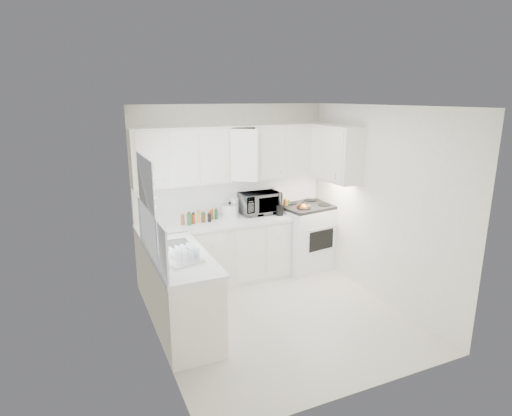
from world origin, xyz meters
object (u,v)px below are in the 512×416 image
stove (307,227)px  tea_kettle (303,208)px  utensil_crock (280,204)px  dish_rack (184,254)px  rice_cooker (230,210)px  microwave (259,201)px

stove → tea_kettle: bearing=-147.1°
tea_kettle → utensil_crock: utensil_crock is taller
stove → dish_rack: size_ratio=3.66×
rice_cooker → utensil_crock: size_ratio=0.65×
rice_cooker → dish_rack: rice_cooker is taller
microwave → utensil_crock: 0.33m
microwave → utensil_crock: bearing=-47.4°
tea_kettle → rice_cooker: bearing=176.9°
microwave → rice_cooker: bearing=-179.6°
rice_cooker → utensil_crock: bearing=-3.0°
tea_kettle → microwave: 0.67m
stove → rice_cooker: size_ratio=5.60×
utensil_crock → dish_rack: size_ratio=1.01×
microwave → dish_rack: bearing=-139.5°
microwave → dish_rack: 2.19m
tea_kettle → dish_rack: (-2.17, -1.18, 0.00)m
rice_cooker → stove: bearing=6.7°
utensil_crock → rice_cooker: bearing=164.5°
stove → tea_kettle: (-0.18, -0.16, 0.38)m
stove → rice_cooker: (-1.26, 0.13, 0.40)m
tea_kettle → utensil_crock: size_ratio=0.64×
tea_kettle → rice_cooker: (-1.08, 0.29, 0.02)m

